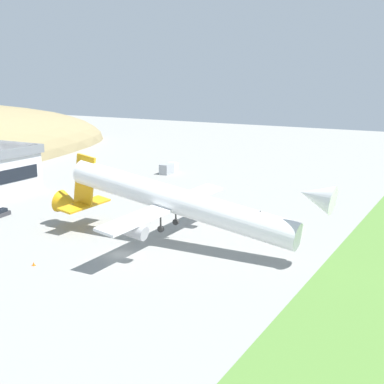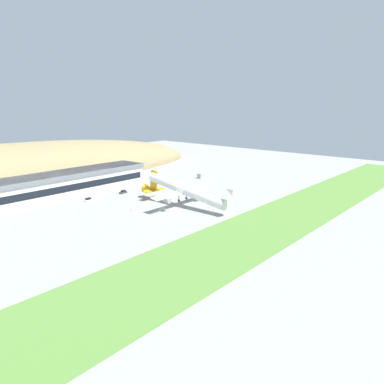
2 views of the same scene
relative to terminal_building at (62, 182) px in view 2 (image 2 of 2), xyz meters
name	(u,v)px [view 2 (image 2 of 2)]	position (x,y,z in m)	size (l,w,h in m)	color
ground_plane	(162,209)	(14.91, -54.22, -6.42)	(407.86, 407.86, 0.00)	gray
grass_strip_foreground	(253,232)	(14.91, -99.73, -6.38)	(367.07, 31.06, 0.08)	#568438
terminal_building	(62,182)	(0.00, 0.00, 0.00)	(91.04, 17.77, 11.33)	silver
cargo_airplane	(184,190)	(23.86, -58.95, 1.02)	(35.36, 53.02, 12.69)	white
service_car_0	(123,192)	(21.77, -19.27, -5.78)	(4.28, 2.01, 1.56)	#333338
service_car_1	(89,200)	(1.44, -19.29, -5.77)	(4.39, 1.92, 1.58)	silver
fuel_truck	(202,176)	(78.00, -24.77, -4.98)	(6.95, 2.84, 2.91)	silver
traffic_cone_0	(131,210)	(4.46, -45.71, -6.14)	(0.52, 0.52, 0.58)	orange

